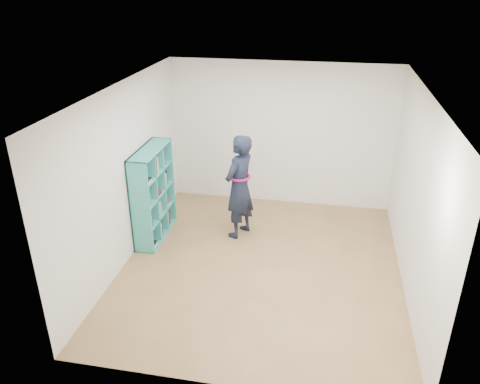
# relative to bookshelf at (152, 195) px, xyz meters

# --- Properties ---
(floor) EXTENTS (4.50, 4.50, 0.00)m
(floor) POSITION_rel_bookshelf_xyz_m (1.85, -0.58, -0.73)
(floor) COLOR olive
(floor) RESTS_ON ground
(ceiling) EXTENTS (4.50, 4.50, 0.00)m
(ceiling) POSITION_rel_bookshelf_xyz_m (1.85, -0.58, 1.87)
(ceiling) COLOR white
(ceiling) RESTS_ON wall_back
(wall_left) EXTENTS (0.02, 4.50, 2.60)m
(wall_left) POSITION_rel_bookshelf_xyz_m (-0.15, -0.58, 0.57)
(wall_left) COLOR white
(wall_left) RESTS_ON floor
(wall_right) EXTENTS (0.02, 4.50, 2.60)m
(wall_right) POSITION_rel_bookshelf_xyz_m (3.85, -0.58, 0.57)
(wall_right) COLOR white
(wall_right) RESTS_ON floor
(wall_back) EXTENTS (4.00, 0.02, 2.60)m
(wall_back) POSITION_rel_bookshelf_xyz_m (1.85, 1.67, 0.57)
(wall_back) COLOR white
(wall_back) RESTS_ON floor
(wall_front) EXTENTS (4.00, 0.02, 2.60)m
(wall_front) POSITION_rel_bookshelf_xyz_m (1.85, -2.83, 0.57)
(wall_front) COLOR white
(wall_front) RESTS_ON floor
(bookshelf) EXTENTS (0.33, 1.13, 1.50)m
(bookshelf) POSITION_rel_bookshelf_xyz_m (0.00, 0.00, 0.00)
(bookshelf) COLOR teal
(bookshelf) RESTS_ON floor
(person) EXTENTS (0.63, 0.74, 1.71)m
(person) POSITION_rel_bookshelf_xyz_m (1.36, 0.30, 0.12)
(person) COLOR black
(person) RESTS_ON floor
(smartphone) EXTENTS (0.03, 0.10, 0.13)m
(smartphone) POSITION_rel_bookshelf_xyz_m (1.24, 0.43, 0.23)
(smartphone) COLOR silver
(smartphone) RESTS_ON person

